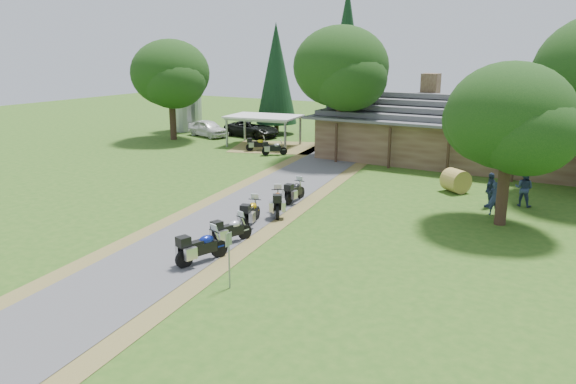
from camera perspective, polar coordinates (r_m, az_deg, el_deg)
The scene contains 24 objects.
ground at distance 23.81m, azimuth -11.11°, elevation -5.65°, with size 120.00×120.00×0.00m, color #2B5417.
driveway at distance 27.05m, azimuth -6.37°, elevation -2.99°, with size 46.00×46.00×0.00m, color #4E4F51.
lodge at distance 42.04m, azimuth 17.60°, elevation 6.14°, with size 21.40×9.40×4.90m, color brown, non-canonical shape.
silo at distance 56.97m, azimuth -10.44°, elevation 9.44°, with size 3.21×3.21×6.52m, color gray.
carport at distance 47.40m, azimuth -2.47°, elevation 6.24°, with size 5.85×3.90×2.53m, color silver, non-canonical shape.
car_white_sedan at distance 52.81m, azimuth -8.13°, elevation 6.64°, with size 5.81×2.45×1.94m, color silver.
car_dark_suv at distance 52.25m, azimuth -3.72°, elevation 6.83°, with size 5.81×2.47×2.23m, color black.
motorcycle_row_a at distance 21.91m, azimuth -8.75°, elevation -5.38°, with size 2.06×0.67×1.41m, color navy, non-canonical shape.
motorcycle_row_b at distance 23.87m, azimuth -5.79°, elevation -3.75°, with size 1.89×0.62×1.29m, color #B6B9BE, non-canonical shape.
motorcycle_row_c at distance 26.25m, azimuth -3.77°, elevation -1.94°, with size 1.96×0.64×1.34m, color #CA980C, non-canonical shape.
motorcycle_row_d at distance 27.78m, azimuth -1.06°, elevation -0.92°, with size 2.05×0.67×1.40m, color #C5591D, non-canonical shape.
motorcycle_row_e at distance 30.09m, azimuth 0.72°, elevation 0.18°, with size 1.88×0.61×1.29m, color black, non-canonical shape.
motorcycle_carport_a at distance 45.17m, azimuth -3.08°, elevation 4.95°, with size 1.72×0.56×1.18m, color yellow, non-canonical shape.
motorcycle_carport_b at distance 43.24m, azimuth -1.38°, elevation 4.55°, with size 1.74×0.57×1.19m, color gray, non-canonical shape.
person_a at distance 29.52m, azimuth 20.23°, elevation -0.34°, with size 0.56×0.40×1.96m, color navy.
person_b at distance 31.66m, azimuth 22.88°, elevation 0.64°, with size 0.64×0.46×2.24m, color navy.
person_c at distance 30.86m, azimuth 19.92°, elevation 0.48°, with size 0.61×0.44×2.15m, color navy.
hay_bale at distance 33.55m, azimuth 16.68°, elevation 1.11°, with size 1.33×1.33×1.22m, color olive.
sign_post at distance 19.44m, azimuth -6.00°, elevation -6.94°, with size 0.37×0.06×2.04m, color gray, non-canonical shape.
oak_lodge_left at distance 41.20m, azimuth 5.36°, elevation 10.76°, with size 6.82×6.82×10.86m, color black, non-canonical shape.
oak_driveway at distance 27.40m, azimuth 21.46°, elevation 5.15°, with size 5.72×5.72×8.22m, color black, non-canonical shape.
oak_silo at distance 51.26m, azimuth -11.79°, elevation 10.48°, with size 6.88×6.88×9.46m, color black, non-canonical shape.
cedar_near at distance 49.04m, azimuth 5.94°, elevation 12.66°, with size 4.04×4.04×13.10m, color black.
cedar_far at distance 53.64m, azimuth -1.20°, elevation 11.41°, with size 3.85×3.85×10.33m, color black.
Camera 1 is at (14.92, -16.69, 8.12)m, focal length 35.00 mm.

